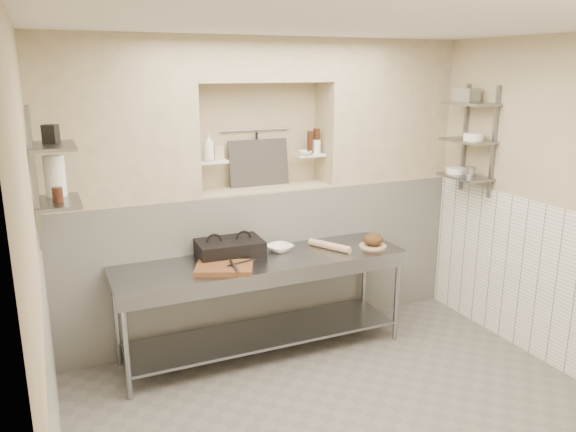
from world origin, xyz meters
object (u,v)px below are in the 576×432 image
panini_press (229,248)px  rolling_pin (330,246)px  prep_table (263,287)px  mixing_bowl (280,248)px  bottle_soap (209,147)px  bowl_alcove (305,153)px  jug_left (55,176)px  cutting_board (224,268)px  bread_loaf (373,239)px

panini_press → rolling_pin: bearing=-8.4°
prep_table → mixing_bowl: 0.40m
rolling_pin → bottle_soap: 1.42m
bowl_alcove → prep_table: bearing=-141.8°
rolling_pin → jug_left: 2.43m
mixing_bowl → jug_left: bearing=-176.4°
mixing_bowl → bottle_soap: bottle_soap is taller
prep_table → jug_left: jug_left is taller
cutting_board → mixing_bowl: 0.68m
mixing_bowl → bowl_alcove: 0.98m
jug_left → cutting_board: bearing=-7.9°
cutting_board → panini_press: bearing=64.9°
bowl_alcove → panini_press: bearing=-160.4°
rolling_pin → bread_loaf: size_ratio=2.34×
prep_table → bread_loaf: bread_loaf is taller
panini_press → mixing_bowl: bearing=-1.9°
prep_table → bottle_soap: 1.34m
cutting_board → jug_left: (-1.22, 0.17, 0.84)m
cutting_board → bottle_soap: bottle_soap is taller
bread_loaf → bowl_alcove: bowl_alcove is taller
rolling_pin → panini_press: bearing=168.9°
mixing_bowl → rolling_pin: (0.44, -0.14, 0.00)m
cutting_board → jug_left: 1.49m
panini_press → mixing_bowl: size_ratio=2.54×
bread_loaf → bowl_alcove: size_ratio=1.43×
prep_table → jug_left: bearing=178.5°
rolling_pin → bowl_alcove: 0.94m
mixing_bowl → bread_loaf: (0.85, -0.24, 0.04)m
prep_table → bottle_soap: bottle_soap is taller
bread_loaf → mixing_bowl: bearing=164.3°
prep_table → panini_press: 0.46m
rolling_pin → bread_loaf: 0.42m
mixing_bowl → bottle_soap: 1.12m
rolling_pin → bread_loaf: bearing=-13.4°
panini_press → prep_table: bearing=-35.9°
prep_table → panini_press: (-0.24, 0.20, 0.34)m
panini_press → bottle_soap: 0.92m
bottle_soap → bowl_alcove: (0.96, -0.01, -0.11)m
cutting_board → bowl_alcove: size_ratio=3.58×
bowl_alcove → jug_left: 2.31m
panini_press → bread_loaf: bearing=-9.1°
prep_table → bread_loaf: 1.13m
rolling_pin → bottle_soap: bottle_soap is taller
mixing_bowl → jug_left: (-1.84, -0.11, 0.83)m
cutting_board → jug_left: bearing=172.1°
rolling_pin → bowl_alcove: bowl_alcove is taller
cutting_board → rolling_pin: (1.06, 0.14, 0.01)m
bowl_alcove → mixing_bowl: bearing=-140.1°
panini_press → bowl_alcove: 1.22m
bottle_soap → mixing_bowl: bearing=-34.4°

